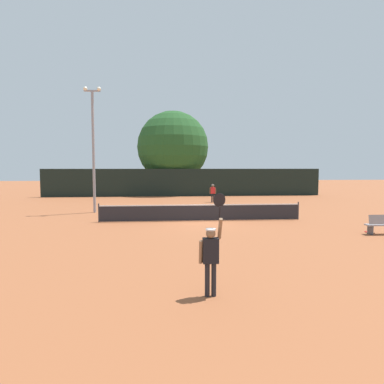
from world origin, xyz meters
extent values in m
plane|color=#9E5633|center=(0.00, 0.00, 0.00)|extent=(120.00, 120.00, 0.00)
cube|color=#232328|center=(0.00, 0.00, 0.48)|extent=(11.76, 0.03, 0.91)
cube|color=white|center=(0.00, 0.00, 0.93)|extent=(11.76, 0.04, 0.06)
cylinder|color=#333338|center=(-5.88, 0.00, 0.54)|extent=(0.08, 0.08, 1.07)
cylinder|color=#333338|center=(5.88, 0.00, 0.54)|extent=(0.08, 0.08, 1.07)
cube|color=black|center=(0.00, 16.71, 1.49)|extent=(30.29, 0.12, 2.98)
cube|color=black|center=(-1.02, -11.34, 1.13)|extent=(0.38, 0.22, 0.61)
sphere|color=#8C6647|center=(-1.02, -11.34, 1.54)|extent=(0.23, 0.23, 0.23)
cylinder|color=white|center=(-1.02, -11.34, 1.64)|extent=(0.24, 0.24, 0.04)
cylinder|color=black|center=(-1.10, -11.34, 0.41)|extent=(0.12, 0.12, 0.82)
cylinder|color=black|center=(-0.94, -11.34, 0.41)|extent=(0.12, 0.12, 0.82)
cylinder|color=#8C6647|center=(-1.26, -11.34, 1.10)|extent=(0.09, 0.17, 0.58)
cylinder|color=#8C6647|center=(-0.78, -11.25, 1.64)|extent=(0.09, 0.32, 0.56)
cylinder|color=black|center=(-0.78, -11.19, 2.04)|extent=(0.04, 0.11, 0.28)
ellipsoid|color=black|center=(-0.78, -11.13, 2.33)|extent=(0.30, 0.13, 0.36)
cube|color=red|center=(2.18, 10.07, 1.07)|extent=(0.38, 0.22, 0.58)
sphere|color=brown|center=(2.18, 10.07, 1.47)|extent=(0.22, 0.22, 0.22)
cylinder|color=white|center=(2.18, 10.07, 1.56)|extent=(0.23, 0.23, 0.04)
cylinder|color=black|center=(2.10, 10.07, 0.39)|extent=(0.12, 0.12, 0.78)
cylinder|color=black|center=(2.26, 10.07, 0.39)|extent=(0.12, 0.12, 0.78)
cylinder|color=brown|center=(1.94, 10.07, 1.04)|extent=(0.09, 0.17, 0.55)
cylinder|color=brown|center=(2.42, 10.07, 1.04)|extent=(0.09, 0.15, 0.55)
sphere|color=#CCE033|center=(-0.92, 3.63, 0.03)|extent=(0.07, 0.07, 0.07)
cylinder|color=black|center=(7.67, -4.42, 0.02)|extent=(0.28, 0.04, 0.04)
ellipsoid|color=red|center=(7.67, -4.10, 0.02)|extent=(0.28, 0.36, 0.04)
cube|color=#4C4C51|center=(7.45, -4.61, 0.23)|extent=(0.08, 0.36, 0.45)
cylinder|color=gray|center=(-6.97, 4.15, 4.13)|extent=(0.18, 0.18, 8.25)
cube|color=gray|center=(-6.97, 4.15, 8.30)|extent=(1.10, 0.10, 0.10)
sphere|color=#F2EDCC|center=(-7.42, 4.15, 8.43)|extent=(0.28, 0.28, 0.28)
sphere|color=#F2EDCC|center=(-6.52, 4.15, 8.43)|extent=(0.28, 0.28, 0.28)
cylinder|color=brown|center=(-1.11, 20.20, 1.20)|extent=(0.56, 0.56, 2.39)
sphere|color=#235123|center=(-1.11, 20.20, 5.54)|extent=(8.38, 8.38, 8.38)
cube|color=navy|center=(-8.26, 21.99, 0.60)|extent=(2.14, 4.30, 0.90)
cube|color=#2D333D|center=(-8.26, 21.69, 1.37)|extent=(1.83, 2.30, 0.64)
cylinder|color=black|center=(-9.11, 23.39, 0.30)|extent=(0.22, 0.60, 0.60)
cylinder|color=black|center=(-7.41, 23.39, 0.30)|extent=(0.22, 0.60, 0.60)
cylinder|color=black|center=(-9.11, 20.59, 0.30)|extent=(0.22, 0.60, 0.60)
cylinder|color=black|center=(-7.41, 20.59, 0.30)|extent=(0.22, 0.60, 0.60)
cube|color=red|center=(-3.54, 22.93, 0.60)|extent=(2.40, 4.40, 0.90)
cube|color=#2D333D|center=(-3.54, 22.63, 1.37)|extent=(1.96, 2.39, 0.64)
cylinder|color=black|center=(-4.39, 24.33, 0.30)|extent=(0.22, 0.60, 0.60)
cylinder|color=black|center=(-2.69, 24.33, 0.30)|extent=(0.22, 0.60, 0.60)
cylinder|color=black|center=(-4.39, 21.53, 0.30)|extent=(0.22, 0.60, 0.60)
cylinder|color=black|center=(-2.69, 21.53, 0.30)|extent=(0.22, 0.60, 0.60)
camera|label=1|loc=(-2.11, -19.10, 3.13)|focal=30.89mm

